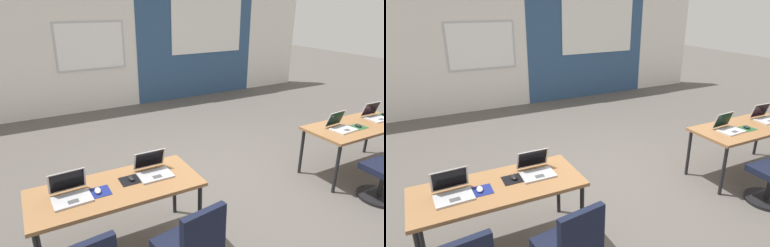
{
  "view_description": "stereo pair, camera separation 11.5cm",
  "coord_description": "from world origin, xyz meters",
  "views": [
    {
      "loc": [
        -2.4,
        -3.32,
        2.36
      ],
      "look_at": [
        -0.42,
        0.36,
        0.81
      ],
      "focal_mm": 30.76,
      "sensor_mm": 36.0,
      "label": 1
    },
    {
      "loc": [
        -2.3,
        -3.37,
        2.36
      ],
      "look_at": [
        -0.42,
        0.36,
        0.81
      ],
      "focal_mm": 30.76,
      "sensor_mm": 36.0,
      "label": 2
    }
  ],
  "objects": [
    {
      "name": "mouse_near_left_inner",
      "position": [
        -1.59,
        -0.55,
        0.74
      ],
      "size": [
        0.06,
        0.1,
        0.03
      ],
      "color": "black",
      "rests_on": "mousepad_near_left_inner"
    },
    {
      "name": "ground_plane",
      "position": [
        0.0,
        0.0,
        0.0
      ],
      "size": [
        24.0,
        24.0,
        0.0
      ],
      "color": "#56514C"
    },
    {
      "name": "mousepad_near_right_inner",
      "position": [
        1.66,
        -0.66,
        0.72
      ],
      "size": [
        0.22,
        0.19,
        0.0
      ],
      "color": "#23512D",
      "rests_on": "desk_near_right"
    },
    {
      "name": "mousepad_near_left_inner",
      "position": [
        -1.59,
        -0.55,
        0.72
      ],
      "size": [
        0.22,
        0.19,
        0.0
      ],
      "color": "black",
      "rests_on": "desk_near_left"
    },
    {
      "name": "mouse_near_left_end",
      "position": [
        -1.93,
        -0.62,
        0.74
      ],
      "size": [
        0.06,
        0.1,
        0.03
      ],
      "color": "silver",
      "rests_on": "mousepad_near_left_end"
    },
    {
      "name": "mousepad_near_right_end",
      "position": [
        2.44,
        -0.53,
        0.72
      ],
      "size": [
        0.22,
        0.19,
        0.0
      ],
      "color": "#23512D",
      "rests_on": "desk_near_right"
    },
    {
      "name": "desk_near_right",
      "position": [
        1.75,
        -0.6,
        0.66
      ],
      "size": [
        1.6,
        0.7,
        0.72
      ],
      "color": "olive",
      "rests_on": "ground"
    },
    {
      "name": "laptop_near_left_end",
      "position": [
        -2.16,
        -0.59,
        0.77
      ],
      "size": [
        0.34,
        0.31,
        0.23
      ],
      "rotation": [
        0.0,
        0.0,
        0.05
      ],
      "color": "#B7B7BC",
      "rests_on": "desk_near_left"
    },
    {
      "name": "desk_near_left",
      "position": [
        -1.75,
        -0.6,
        0.66
      ],
      "size": [
        1.6,
        0.7,
        0.72
      ],
      "color": "olive",
      "rests_on": "ground"
    },
    {
      "name": "laptop_near_left_inner",
      "position": [
        -1.35,
        -0.53,
        0.77
      ],
      "size": [
        0.33,
        0.32,
        0.23
      ],
      "rotation": [
        0.0,
        0.0,
        -0.01
      ],
      "color": "#B7B7BC",
      "rests_on": "desk_near_left"
    },
    {
      "name": "laptop_near_right_end",
      "position": [
        2.2,
        -0.54,
        0.77
      ],
      "size": [
        0.34,
        0.31,
        0.23
      ],
      "rotation": [
        0.0,
        0.0,
        -0.04
      ],
      "color": "silver",
      "rests_on": "desk_near_right"
    },
    {
      "name": "back_wall_assembly",
      "position": [
        0.05,
        4.2,
        1.41
      ],
      "size": [
        10.0,
        0.27,
        2.8
      ],
      "color": "silver",
      "rests_on": "ground"
    },
    {
      "name": "laptop_near_right_inner",
      "position": [
        1.38,
        -0.59,
        0.77
      ],
      "size": [
        0.35,
        0.32,
        0.23
      ],
      "rotation": [
        0.0,
        0.0,
        0.06
      ],
      "color": "silver",
      "rests_on": "desk_near_right"
    },
    {
      "name": "mouse_near_right_end",
      "position": [
        2.44,
        -0.53,
        0.74
      ],
      "size": [
        0.07,
        0.11,
        0.03
      ],
      "color": "black",
      "rests_on": "mousepad_near_right_end"
    },
    {
      "name": "mousepad_near_left_end",
      "position": [
        -1.93,
        -0.62,
        0.72
      ],
      "size": [
        0.22,
        0.19,
        0.0
      ],
      "color": "navy",
      "rests_on": "desk_near_left"
    },
    {
      "name": "mouse_near_right_inner",
      "position": [
        1.66,
        -0.66,
        0.74
      ],
      "size": [
        0.06,
        0.1,
        0.03
      ],
      "color": "black",
      "rests_on": "mousepad_near_right_inner"
    }
  ]
}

